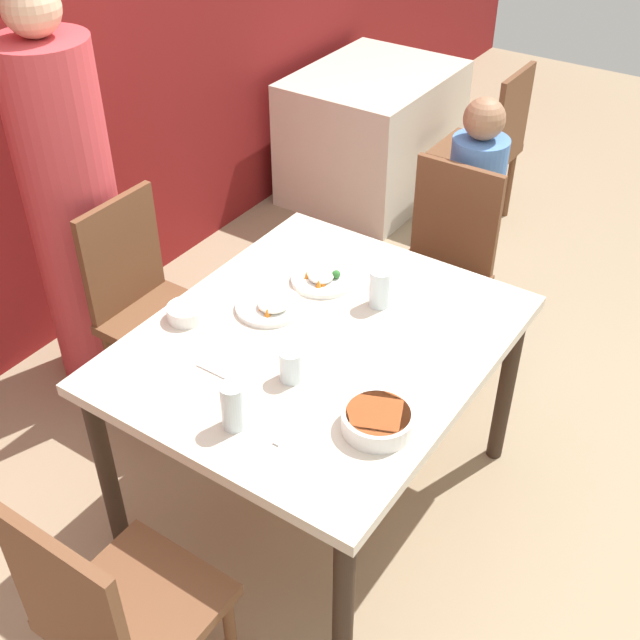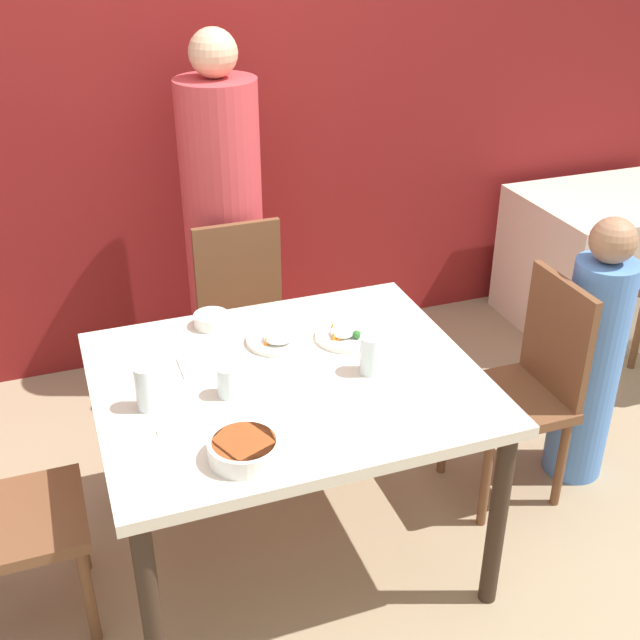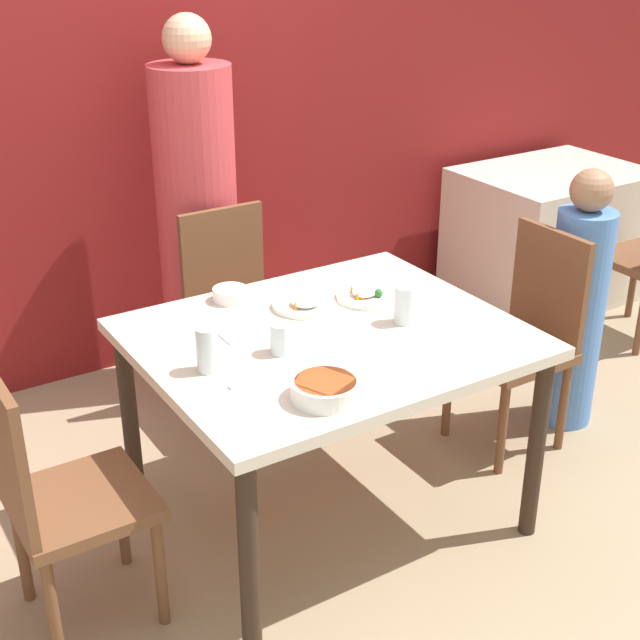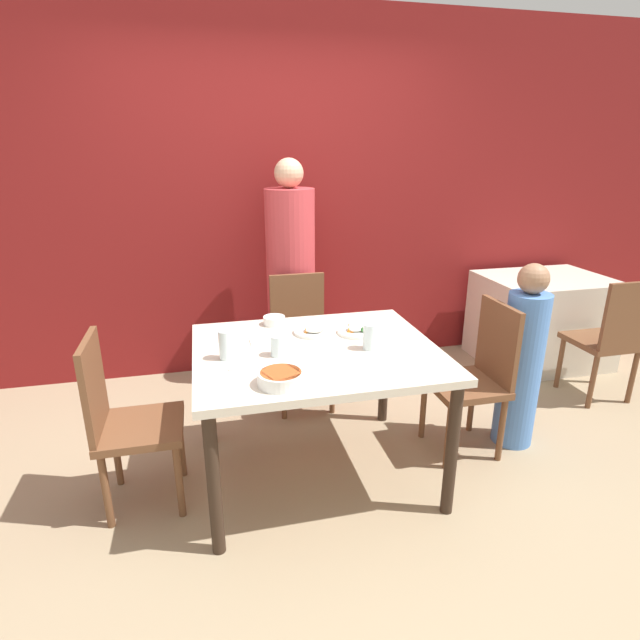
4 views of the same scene
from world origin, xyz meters
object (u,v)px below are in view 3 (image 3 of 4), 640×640
(person_child, at_px, (576,309))
(bowl_curry, at_px, (325,389))
(chair_child_spot, at_px, (524,334))
(chair_adult_spot, at_px, (237,310))
(plate_rice_adult, at_px, (367,296))
(glass_water_tall, at_px, (281,338))
(person_adult, at_px, (198,224))

(person_child, xyz_separation_m, bowl_curry, (-1.49, -0.40, 0.26))
(chair_child_spot, distance_m, person_child, 0.29)
(chair_adult_spot, bearing_deg, plate_rice_adult, -75.50)
(chair_adult_spot, relative_size, person_child, 0.80)
(chair_adult_spot, distance_m, glass_water_tall, 1.00)
(person_adult, relative_size, person_child, 1.48)
(person_child, distance_m, glass_water_tall, 1.48)
(chair_child_spot, distance_m, glass_water_tall, 1.21)
(chair_adult_spot, distance_m, bowl_curry, 1.30)
(person_adult, height_order, person_child, person_adult)
(chair_adult_spot, height_order, plate_rice_adult, chair_adult_spot)
(person_adult, bearing_deg, chair_child_spot, -53.39)
(glass_water_tall, bearing_deg, person_child, 3.07)
(person_adult, distance_m, plate_rice_adult, 1.06)
(glass_water_tall, bearing_deg, bowl_curry, -96.54)
(bowl_curry, bearing_deg, glass_water_tall, 83.46)
(person_adult, relative_size, bowl_curry, 8.07)
(chair_child_spot, relative_size, person_adult, 0.54)
(chair_adult_spot, bearing_deg, person_adult, 90.00)
(chair_adult_spot, relative_size, plate_rice_adult, 4.03)
(chair_adult_spot, height_order, person_child, person_child)
(person_adult, bearing_deg, glass_water_tall, -103.21)
(chair_adult_spot, xyz_separation_m, bowl_curry, (-0.33, -1.22, 0.30))
(person_child, bearing_deg, bowl_curry, -165.08)
(chair_adult_spot, xyz_separation_m, glass_water_tall, (-0.29, -0.90, 0.32))
(bowl_curry, bearing_deg, chair_adult_spot, 74.89)
(glass_water_tall, bearing_deg, chair_child_spot, 3.83)
(person_adult, xyz_separation_m, person_child, (1.16, -1.17, -0.24))
(chair_adult_spot, height_order, glass_water_tall, chair_adult_spot)
(person_adult, xyz_separation_m, bowl_curry, (-0.33, -1.57, 0.02))
(person_child, bearing_deg, chair_child_spot, -180.00)
(bowl_curry, distance_m, glass_water_tall, 0.32)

